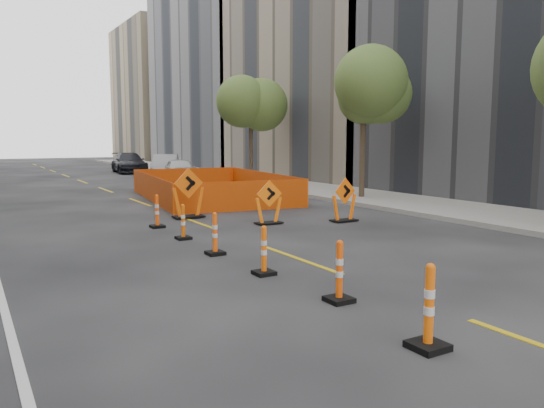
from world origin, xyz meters
TOP-DOWN VIEW (x-y plane):
  - ground_plane at (0.00, 0.00)m, footprint 140.00×140.00m
  - sidewalk_right at (9.00, 12.00)m, footprint 4.00×90.00m
  - bld_right_c at (17.00, 23.80)m, footprint 12.00×16.00m
  - bld_right_d at (17.00, 40.20)m, footprint 12.00×18.00m
  - bld_right_e at (17.00, 58.60)m, footprint 12.00×14.00m
  - tree_r_b at (8.40, 12.00)m, footprint 2.80×2.80m
  - tree_r_c at (8.40, 22.00)m, footprint 2.80×2.80m
  - channelizer_2 at (-1.33, -0.94)m, footprint 0.43×0.43m
  - channelizer_3 at (-1.10, 1.16)m, footprint 0.40×0.40m
  - channelizer_4 at (-1.31, 3.26)m, footprint 0.38×0.38m
  - channelizer_5 at (-1.39, 5.37)m, footprint 0.38×0.38m
  - channelizer_6 at (-1.35, 7.47)m, footprint 0.36×0.36m
  - channelizer_7 at (-1.36, 9.57)m, footprint 0.39×0.39m
  - chevron_sign_left at (0.13, 10.87)m, footprint 1.11×0.68m
  - chevron_sign_center at (1.79, 8.46)m, footprint 0.97×0.67m
  - chevron_sign_right at (4.10, 7.69)m, footprint 0.99×0.66m
  - safety_fence at (3.06, 15.81)m, footprint 6.23×9.34m
  - parked_car_near at (4.89, 24.32)m, footprint 2.68×4.55m
  - parked_car_mid at (5.73, 29.36)m, footprint 3.33×4.88m
  - parked_car_far at (4.75, 34.88)m, footprint 2.62×5.40m

SIDE VIEW (x-z plane):
  - ground_plane at x=0.00m, z-range 0.00..0.00m
  - sidewalk_right at x=9.00m, z-range 0.00..0.15m
  - channelizer_6 at x=-1.35m, z-range 0.00..0.93m
  - channelizer_4 at x=-1.31m, z-range 0.00..0.97m
  - channelizer_5 at x=-1.39m, z-range 0.00..0.97m
  - channelizer_7 at x=-1.36m, z-range 0.00..0.98m
  - channelizer_3 at x=-1.10m, z-range 0.00..1.02m
  - safety_fence at x=3.06m, z-range 0.00..1.09m
  - channelizer_2 at x=-1.33m, z-range 0.00..1.10m
  - chevron_sign_center at x=1.79m, z-range 0.00..1.35m
  - chevron_sign_right at x=4.10m, z-range 0.00..1.39m
  - parked_car_near at x=4.89m, z-range 0.00..1.45m
  - parked_car_far at x=4.75m, z-range 0.00..1.51m
  - parked_car_mid at x=5.73m, z-range 0.00..1.52m
  - chevron_sign_left at x=0.13m, z-range 0.00..1.66m
  - tree_r_b at x=8.40m, z-range 1.55..7.50m
  - tree_r_c at x=8.40m, z-range 1.55..7.50m
  - bld_right_c at x=17.00m, z-range 0.00..14.00m
  - bld_right_e at x=17.00m, z-range 0.00..16.00m
  - bld_right_d at x=17.00m, z-range 0.00..20.00m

